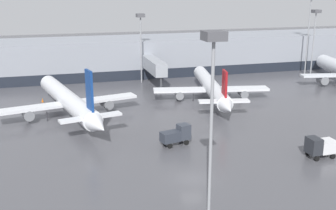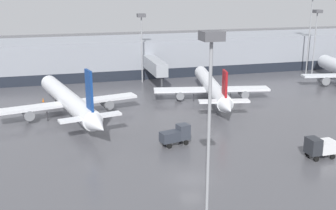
{
  "view_description": "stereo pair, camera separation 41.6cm",
  "coord_description": "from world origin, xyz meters",
  "px_view_note": "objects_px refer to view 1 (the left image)",
  "views": [
    {
      "loc": [
        -14.83,
        -42.45,
        21.81
      ],
      "look_at": [
        2.92,
        20.94,
        3.0
      ],
      "focal_mm": 45.0,
      "sensor_mm": 36.0,
      "label": 1
    },
    {
      "loc": [
        -14.43,
        -42.56,
        21.81
      ],
      "look_at": [
        2.92,
        20.94,
        3.0
      ],
      "focal_mm": 45.0,
      "sensor_mm": 36.0,
      "label": 2
    }
  ],
  "objects_px": {
    "parked_jet_0": "(68,100)",
    "apron_light_mast_5": "(141,27)",
    "parked_jet_3": "(211,87)",
    "apron_light_mast_4": "(315,23)",
    "service_truck_3": "(321,146)",
    "traffic_cone_1": "(43,100)",
    "service_truck_1": "(177,135)",
    "apron_light_mast_0": "(310,13)",
    "apron_light_mast_1": "(213,76)"
  },
  "relations": [
    {
      "from": "traffic_cone_1",
      "to": "apron_light_mast_5",
      "type": "xyz_separation_m",
      "value": [
        22.1,
        11.71,
        12.22
      ]
    },
    {
      "from": "apron_light_mast_1",
      "to": "apron_light_mast_4",
      "type": "relative_size",
      "value": 1.13
    },
    {
      "from": "service_truck_3",
      "to": "traffic_cone_1",
      "type": "height_order",
      "value": "service_truck_3"
    },
    {
      "from": "apron_light_mast_0",
      "to": "apron_light_mast_4",
      "type": "xyz_separation_m",
      "value": [
        1.5,
        -0.31,
        -2.4
      ]
    },
    {
      "from": "parked_jet_3",
      "to": "traffic_cone_1",
      "type": "distance_m",
      "value": 32.9
    },
    {
      "from": "service_truck_1",
      "to": "apron_light_mast_0",
      "type": "bearing_deg",
      "value": 26.3
    },
    {
      "from": "service_truck_1",
      "to": "service_truck_3",
      "type": "relative_size",
      "value": 1.15
    },
    {
      "from": "parked_jet_0",
      "to": "apron_light_mast_4",
      "type": "xyz_separation_m",
      "value": [
        61.07,
        20.51,
        9.93
      ]
    },
    {
      "from": "parked_jet_0",
      "to": "apron_light_mast_5",
      "type": "bearing_deg",
      "value": -50.28
    },
    {
      "from": "parked_jet_3",
      "to": "apron_light_mast_5",
      "type": "height_order",
      "value": "apron_light_mast_5"
    },
    {
      "from": "parked_jet_0",
      "to": "apron_light_mast_0",
      "type": "height_order",
      "value": "apron_light_mast_0"
    },
    {
      "from": "service_truck_3",
      "to": "apron_light_mast_1",
      "type": "distance_m",
      "value": 26.12
    },
    {
      "from": "service_truck_1",
      "to": "apron_light_mast_4",
      "type": "xyz_separation_m",
      "value": [
        47.12,
        38.09,
        11.32
      ]
    },
    {
      "from": "service_truck_1",
      "to": "apron_light_mast_1",
      "type": "bearing_deg",
      "value": -112.2
    },
    {
      "from": "traffic_cone_1",
      "to": "apron_light_mast_0",
      "type": "height_order",
      "value": "apron_light_mast_0"
    },
    {
      "from": "traffic_cone_1",
      "to": "apron_light_mast_0",
      "type": "distance_m",
      "value": 66.5
    },
    {
      "from": "parked_jet_3",
      "to": "apron_light_mast_5",
      "type": "relative_size",
      "value": 2.18
    },
    {
      "from": "parked_jet_3",
      "to": "apron_light_mast_4",
      "type": "height_order",
      "value": "apron_light_mast_4"
    },
    {
      "from": "apron_light_mast_0",
      "to": "apron_light_mast_5",
      "type": "bearing_deg",
      "value": 177.31
    },
    {
      "from": "traffic_cone_1",
      "to": "apron_light_mast_5",
      "type": "height_order",
      "value": "apron_light_mast_5"
    },
    {
      "from": "service_truck_1",
      "to": "apron_light_mast_0",
      "type": "relative_size",
      "value": 0.23
    },
    {
      "from": "service_truck_3",
      "to": "traffic_cone_1",
      "type": "distance_m",
      "value": 51.89
    },
    {
      "from": "service_truck_3",
      "to": "apron_light_mast_4",
      "type": "relative_size",
      "value": 0.25
    },
    {
      "from": "apron_light_mast_1",
      "to": "parked_jet_0",
      "type": "bearing_deg",
      "value": 105.98
    },
    {
      "from": "service_truck_3",
      "to": "apron_light_mast_5",
      "type": "xyz_separation_m",
      "value": [
        -13.19,
        49.74,
        11.05
      ]
    },
    {
      "from": "apron_light_mast_1",
      "to": "service_truck_1",
      "type": "bearing_deg",
      "value": 81.59
    },
    {
      "from": "service_truck_1",
      "to": "apron_light_mast_0",
      "type": "xyz_separation_m",
      "value": [
        45.62,
        38.4,
        13.71
      ]
    },
    {
      "from": "parked_jet_3",
      "to": "service_truck_3",
      "type": "relative_size",
      "value": 8.63
    },
    {
      "from": "parked_jet_3",
      "to": "apron_light_mast_4",
      "type": "xyz_separation_m",
      "value": [
        33.52,
        16.53,
        10.3
      ]
    },
    {
      "from": "parked_jet_0",
      "to": "apron_light_mast_5",
      "type": "xyz_separation_m",
      "value": [
        17.59,
        22.79,
        9.69
      ]
    },
    {
      "from": "parked_jet_3",
      "to": "traffic_cone_1",
      "type": "bearing_deg",
      "value": 88.41
    },
    {
      "from": "service_truck_1",
      "to": "service_truck_3",
      "type": "bearing_deg",
      "value": -42.89
    },
    {
      "from": "apron_light_mast_5",
      "to": "apron_light_mast_4",
      "type": "bearing_deg",
      "value": -3.0
    },
    {
      "from": "parked_jet_3",
      "to": "service_truck_1",
      "type": "distance_m",
      "value": 25.51
    },
    {
      "from": "service_truck_3",
      "to": "apron_light_mast_4",
      "type": "xyz_separation_m",
      "value": [
        30.29,
        47.46,
        11.29
      ]
    },
    {
      "from": "parked_jet_0",
      "to": "parked_jet_3",
      "type": "xyz_separation_m",
      "value": [
        27.55,
        3.98,
        -0.37
      ]
    },
    {
      "from": "parked_jet_3",
      "to": "service_truck_1",
      "type": "bearing_deg",
      "value": 158.64
    },
    {
      "from": "traffic_cone_1",
      "to": "apron_light_mast_5",
      "type": "relative_size",
      "value": 0.05
    },
    {
      "from": "parked_jet_3",
      "to": "apron_light_mast_5",
      "type": "bearing_deg",
      "value": 38.79
    },
    {
      "from": "apron_light_mast_1",
      "to": "apron_light_mast_4",
      "type": "height_order",
      "value": "apron_light_mast_1"
    },
    {
      "from": "service_truck_1",
      "to": "apron_light_mast_4",
      "type": "distance_m",
      "value": 61.64
    },
    {
      "from": "apron_light_mast_1",
      "to": "service_truck_3",
      "type": "bearing_deg",
      "value": 29.31
    },
    {
      "from": "service_truck_1",
      "to": "apron_light_mast_5",
      "type": "distance_m",
      "value": 42.02
    },
    {
      "from": "traffic_cone_1",
      "to": "apron_light_mast_1",
      "type": "relative_size",
      "value": 0.04
    },
    {
      "from": "apron_light_mast_5",
      "to": "service_truck_3",
      "type": "bearing_deg",
      "value": -75.15
    },
    {
      "from": "traffic_cone_1",
      "to": "apron_light_mast_5",
      "type": "bearing_deg",
      "value": 27.91
    },
    {
      "from": "apron_light_mast_0",
      "to": "apron_light_mast_1",
      "type": "relative_size",
      "value": 1.07
    },
    {
      "from": "service_truck_1",
      "to": "apron_light_mast_1",
      "type": "distance_m",
      "value": 24.38
    },
    {
      "from": "parked_jet_0",
      "to": "service_truck_1",
      "type": "distance_m",
      "value": 22.48
    },
    {
      "from": "service_truck_3",
      "to": "apron_light_mast_0",
      "type": "xyz_separation_m",
      "value": [
        28.79,
        47.77,
        13.68
      ]
    }
  ]
}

